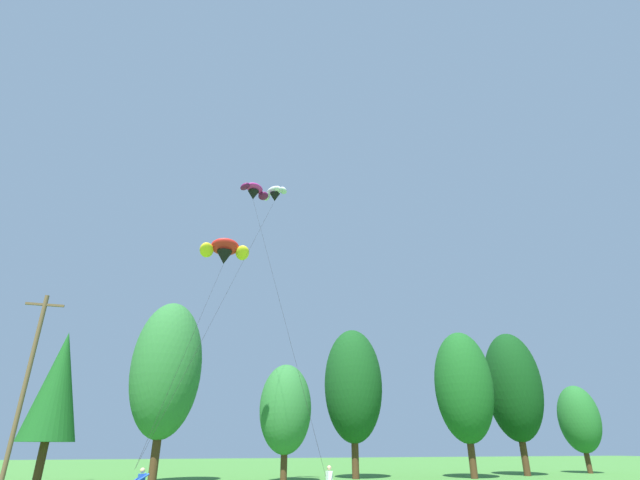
# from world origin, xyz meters

# --- Properties ---
(treeline_tree_d) EXTENTS (4.01, 4.01, 10.94)m
(treeline_tree_d) POSITION_xyz_m (-12.38, 45.60, 6.85)
(treeline_tree_d) COLOR #472D19
(treeline_tree_d) RESTS_ON ground_plane
(treeline_tree_e) EXTENTS (5.50, 5.50, 13.70)m
(treeline_tree_e) POSITION_xyz_m (-4.52, 44.65, 8.30)
(treeline_tree_e) COLOR #472D19
(treeline_tree_e) RESTS_ON ground_plane
(treeline_tree_f) EXTENTS (4.19, 4.19, 8.85)m
(treeline_tree_f) POSITION_xyz_m (5.14, 43.40, 5.35)
(treeline_tree_f) COLOR #472D19
(treeline_tree_f) RESTS_ON ground_plane
(treeline_tree_g) EXTENTS (5.23, 5.23, 12.69)m
(treeline_tree_g) POSITION_xyz_m (11.90, 45.55, 7.68)
(treeline_tree_g) COLOR #472D19
(treeline_tree_g) RESTS_ON ground_plane
(treeline_tree_h) EXTENTS (5.19, 5.19, 12.56)m
(treeline_tree_h) POSITION_xyz_m (21.80, 43.03, 7.60)
(treeline_tree_h) COLOR #472D19
(treeline_tree_h) RESTS_ON ground_plane
(treeline_tree_i) EXTENTS (5.40, 5.40, 13.32)m
(treeline_tree_i) POSITION_xyz_m (28.86, 45.07, 8.07)
(treeline_tree_i) COLOR #472D19
(treeline_tree_i) RESTS_ON ground_plane
(treeline_tree_j) EXTENTS (4.12, 4.12, 8.61)m
(treeline_tree_j) POSITION_xyz_m (38.01, 46.92, 5.21)
(treeline_tree_j) COLOR #472D19
(treeline_tree_j) RESTS_ON ground_plane
(utility_pole) EXTENTS (2.20, 0.26, 11.34)m
(utility_pole) POSITION_xyz_m (-12.18, 36.46, 5.94)
(utility_pole) COLOR brown
(utility_pole) RESTS_ON ground_plane
(parafoil_kite_high_white) EXTENTS (8.59, 11.04, 21.26)m
(parafoil_kite_high_white) POSITION_xyz_m (2.49, 38.29, 22.15)
(parafoil_kite_high_white) COLOR white
(parafoil_kite_mid_magenta) EXTENTS (4.68, 10.20, 21.26)m
(parafoil_kite_mid_magenta) POSITION_xyz_m (0.67, 37.66, 21.76)
(parafoil_kite_mid_magenta) COLOR #D12893
(parafoil_kite_far_red_yellow) EXTENTS (5.65, 9.24, 15.30)m
(parafoil_kite_far_red_yellow) POSITION_xyz_m (-1.32, 36.92, 15.87)
(parafoil_kite_far_red_yellow) COLOR red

